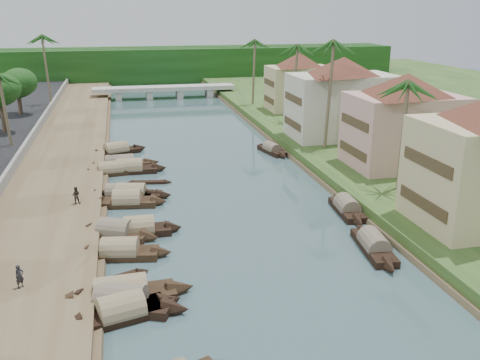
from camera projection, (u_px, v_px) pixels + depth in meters
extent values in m
plane|color=#3C555A|center=(249.00, 247.00, 40.30)|extent=(220.00, 220.00, 0.00)
cube|color=brown|center=(54.00, 178.00, 55.41)|extent=(10.00, 180.00, 0.80)
cube|color=#25451B|center=(366.00, 157.00, 62.66)|extent=(16.00, 180.00, 1.20)
cube|color=slate|center=(10.00, 172.00, 54.24)|extent=(0.40, 180.00, 1.10)
cube|color=black|center=(155.00, 66.00, 127.31)|extent=(120.00, 4.00, 8.00)
cube|color=black|center=(154.00, 64.00, 131.95)|extent=(120.00, 4.00, 8.00)
cube|color=black|center=(153.00, 63.00, 136.60)|extent=(120.00, 4.00, 8.00)
cube|color=#A9A89E|center=(164.00, 88.00, 106.56)|extent=(28.00, 4.00, 0.80)
cube|color=#A9A89E|center=(118.00, 95.00, 105.01)|extent=(1.20, 3.50, 1.80)
cube|color=#A9A89E|center=(149.00, 94.00, 106.27)|extent=(1.20, 3.50, 1.80)
cube|color=#A9A89E|center=(179.00, 93.00, 107.52)|extent=(1.20, 3.50, 1.80)
cube|color=#A9A89E|center=(209.00, 92.00, 108.78)|extent=(1.20, 3.50, 1.80)
cube|color=#443420|center=(422.00, 203.00, 40.17)|extent=(0.10, 6.40, 0.90)
cube|color=#443420|center=(427.00, 162.00, 39.19)|extent=(0.10, 6.40, 0.90)
cube|color=tan|center=(403.00, 131.00, 55.97)|extent=(11.00, 8.00, 7.50)
pyramid|color=brown|center=(407.00, 84.00, 54.49)|extent=(14.11, 14.11, 2.20)
cube|color=#443420|center=(353.00, 151.00, 55.38)|extent=(0.10, 6.40, 0.90)
cube|color=#443420|center=(354.00, 122.00, 54.46)|extent=(0.10, 6.40, 0.90)
cube|color=beige|center=(341.00, 106.00, 68.69)|extent=(13.00, 8.00, 8.00)
pyramid|color=brown|center=(344.00, 66.00, 67.13)|extent=(15.59, 15.59, 2.20)
cube|color=#443420|center=(292.00, 124.00, 67.93)|extent=(0.10, 6.40, 0.90)
cube|color=#443420|center=(293.00, 99.00, 66.95)|extent=(0.10, 6.40, 0.90)
cube|color=tan|center=(299.00, 88.00, 87.63)|extent=(10.00, 7.00, 7.00)
pyramid|color=brown|center=(300.00, 60.00, 86.22)|extent=(12.62, 12.62, 2.20)
cube|color=#443420|center=(269.00, 100.00, 87.10)|extent=(0.10, 5.60, 0.90)
cube|color=#443420|center=(269.00, 83.00, 86.25)|extent=(0.10, 5.60, 0.90)
cube|color=black|center=(122.00, 316.00, 30.92)|extent=(5.75, 3.31, 0.70)
cone|color=black|center=(170.00, 301.00, 32.25)|extent=(1.99, 2.10, 1.91)
cone|color=black|center=(68.00, 328.00, 29.55)|extent=(1.99, 2.10, 1.91)
cylinder|color=#9B8362|center=(121.00, 310.00, 30.81)|extent=(4.54, 3.04, 2.01)
cube|color=black|center=(121.00, 298.00, 32.80)|extent=(6.74, 2.38, 0.70)
cone|color=black|center=(181.00, 289.00, 33.71)|extent=(1.99, 1.95, 2.08)
cone|color=black|center=(58.00, 305.00, 31.85)|extent=(1.99, 1.95, 2.08)
cylinder|color=#9B8362|center=(121.00, 292.00, 32.69)|extent=(5.17, 2.39, 2.16)
cube|color=black|center=(122.00, 305.00, 32.00)|extent=(6.43, 4.21, 0.70)
cone|color=black|center=(177.00, 309.00, 31.40)|extent=(2.32, 2.32, 1.96)
cone|color=black|center=(69.00, 299.00, 32.56)|extent=(2.32, 2.32, 1.96)
cylinder|color=#7A6D5C|center=(121.00, 300.00, 31.89)|extent=(5.12, 3.71, 2.04)
cube|color=black|center=(120.00, 255.00, 38.57)|extent=(5.70, 2.82, 0.70)
cone|color=black|center=(162.00, 253.00, 38.65)|extent=(1.86, 1.93, 1.84)
cone|color=black|center=(78.00, 254.00, 38.44)|extent=(1.86, 1.93, 1.84)
cylinder|color=#9B8362|center=(120.00, 250.00, 38.45)|extent=(4.45, 2.65, 1.92)
cube|color=black|center=(139.00, 232.00, 42.46)|extent=(4.99, 1.93, 0.70)
cone|color=black|center=(174.00, 228.00, 43.01)|extent=(1.48, 1.73, 1.89)
cone|color=black|center=(103.00, 234.00, 41.85)|extent=(1.48, 1.73, 1.89)
cylinder|color=#9B8362|center=(139.00, 228.00, 42.34)|extent=(3.81, 2.00, 2.00)
cube|color=black|center=(116.00, 235.00, 41.91)|extent=(5.60, 4.04, 0.70)
cone|color=black|center=(151.00, 238.00, 41.24)|extent=(2.14, 2.22, 1.88)
cone|color=black|center=(82.00, 231.00, 42.54)|extent=(2.14, 2.22, 1.88)
cylinder|color=#7A6D5C|center=(115.00, 231.00, 41.80)|extent=(4.51, 3.56, 1.97)
cube|color=black|center=(131.00, 196.00, 50.62)|extent=(5.89, 3.04, 0.70)
cone|color=black|center=(164.00, 195.00, 50.55)|extent=(1.95, 1.93, 1.78)
cone|color=black|center=(99.00, 195.00, 50.64)|extent=(1.95, 1.93, 1.78)
cylinder|color=#9B8362|center=(131.00, 192.00, 50.50)|extent=(4.62, 2.80, 1.84)
cube|color=black|center=(127.00, 203.00, 48.71)|extent=(5.45, 2.73, 0.70)
cone|color=black|center=(159.00, 202.00, 48.86)|extent=(1.79, 1.97, 1.91)
cone|color=black|center=(95.00, 203.00, 48.50)|extent=(1.79, 1.97, 1.91)
cylinder|color=#9B8362|center=(127.00, 200.00, 48.59)|extent=(4.25, 2.61, 2.02)
cube|color=black|center=(122.00, 196.00, 50.62)|extent=(6.05, 2.86, 0.70)
cone|color=black|center=(156.00, 195.00, 50.66)|extent=(1.94, 1.86, 1.75)
cone|color=black|center=(87.00, 196.00, 50.54)|extent=(1.94, 1.86, 1.75)
cylinder|color=#7A6D5C|center=(121.00, 192.00, 50.51)|extent=(4.72, 2.65, 1.80)
cube|color=black|center=(111.00, 173.00, 57.79)|extent=(5.63, 2.38, 0.70)
cone|color=black|center=(139.00, 170.00, 58.71)|extent=(1.75, 1.78, 1.79)
cone|color=black|center=(82.00, 175.00, 56.82)|extent=(1.75, 1.78, 1.79)
cylinder|color=#9B8362|center=(111.00, 169.00, 57.67)|extent=(4.35, 2.31, 1.86)
cube|color=black|center=(130.00, 171.00, 58.49)|extent=(5.94, 2.19, 0.70)
cone|color=black|center=(160.00, 169.00, 59.06)|extent=(1.76, 1.87, 2.00)
cone|color=black|center=(99.00, 172.00, 57.88)|extent=(1.76, 1.87, 2.00)
cylinder|color=#9B8362|center=(130.00, 168.00, 58.38)|extent=(4.55, 2.23, 2.10)
cube|color=black|center=(120.00, 166.00, 60.31)|extent=(6.68, 2.25, 0.70)
cone|color=black|center=(152.00, 163.00, 61.27)|extent=(1.96, 1.76, 1.86)
cone|color=black|center=(86.00, 168.00, 59.31)|extent=(1.96, 1.76, 1.86)
cylinder|color=#7A6D5C|center=(120.00, 163.00, 60.20)|extent=(5.13, 2.22, 1.90)
cube|color=black|center=(116.00, 153.00, 65.96)|extent=(6.05, 3.74, 0.70)
cone|color=black|center=(141.00, 148.00, 67.59)|extent=(2.14, 2.15, 1.87)
cone|color=black|center=(91.00, 156.00, 64.28)|extent=(2.14, 2.15, 1.87)
cylinder|color=#9B8362|center=(116.00, 150.00, 65.84)|extent=(4.80, 3.35, 1.95)
cube|color=black|center=(374.00, 248.00, 39.62)|extent=(2.49, 6.28, 0.70)
cone|color=black|center=(360.00, 229.00, 42.81)|extent=(1.77, 1.91, 1.76)
cone|color=black|center=(390.00, 268.00, 36.37)|extent=(1.77, 1.91, 1.76)
cylinder|color=#7A6D5C|center=(374.00, 244.00, 39.50)|extent=(2.38, 4.86, 1.81)
cube|color=black|center=(347.00, 210.00, 47.03)|extent=(2.24, 5.69, 0.70)
cone|color=black|center=(336.00, 198.00, 49.92)|extent=(1.72, 1.73, 1.77)
cone|color=black|center=(359.00, 223.00, 44.09)|extent=(1.72, 1.73, 1.77)
cylinder|color=#7A6D5C|center=(347.00, 206.00, 46.91)|extent=(2.20, 4.39, 1.83)
cube|color=black|center=(272.00, 151.00, 66.50)|extent=(2.59, 5.35, 0.70)
cone|color=black|center=(261.00, 146.00, 68.93)|extent=(1.62, 1.72, 1.49)
cone|color=black|center=(283.00, 156.00, 64.02)|extent=(1.62, 1.72, 1.49)
cylinder|color=#7A6D5C|center=(272.00, 148.00, 66.38)|extent=(2.38, 4.18, 1.53)
cube|color=black|center=(114.00, 280.00, 35.12)|extent=(3.70, 2.21, 0.35)
cone|color=black|center=(143.00, 272.00, 36.28)|extent=(1.17, 1.11, 0.82)
cone|color=black|center=(84.00, 290.00, 33.96)|extent=(1.17, 1.11, 0.82)
cube|color=black|center=(149.00, 183.00, 54.89)|extent=(3.60, 1.21, 0.35)
cone|color=black|center=(168.00, 182.00, 55.03)|extent=(0.98, 0.83, 0.71)
cone|color=black|center=(129.00, 183.00, 54.74)|extent=(0.98, 0.83, 0.71)
cylinder|color=brown|center=(403.00, 136.00, 48.30)|extent=(0.42, 0.36, 9.84)
sphere|color=#1F4F1A|center=(408.00, 84.00, 46.85)|extent=(3.20, 3.20, 3.20)
cylinder|color=brown|center=(328.00, 96.00, 62.34)|extent=(0.87, 0.36, 12.54)
sphere|color=#1F4F1A|center=(331.00, 43.00, 60.50)|extent=(3.20, 3.20, 3.20)
cylinder|color=brown|center=(293.00, 84.00, 77.72)|extent=(1.08, 0.36, 11.03)
sphere|color=#1F4F1A|center=(294.00, 46.00, 76.10)|extent=(3.20, 3.20, 3.20)
cylinder|color=brown|center=(6.00, 111.00, 63.15)|extent=(0.74, 0.36, 8.40)
sphere|color=#1F4F1A|center=(1.00, 77.00, 61.92)|extent=(3.20, 3.20, 3.20)
cylinder|color=brown|center=(253.00, 72.00, 92.08)|extent=(0.69, 0.36, 10.90)
sphere|color=#1F4F1A|center=(254.00, 41.00, 90.48)|extent=(3.20, 3.20, 3.20)
cylinder|color=brown|center=(47.00, 70.00, 90.88)|extent=(0.75, 0.36, 11.55)
sphere|color=#1F4F1A|center=(44.00, 36.00, 89.19)|extent=(3.20, 3.20, 3.20)
cylinder|color=#4A3A2A|center=(4.00, 118.00, 70.80)|extent=(0.60, 0.60, 3.81)
ellipsoid|color=black|center=(0.00, 91.00, 69.69)|extent=(4.83, 4.83, 3.97)
cylinder|color=#4A3A2A|center=(20.00, 104.00, 82.97)|extent=(0.60, 0.60, 3.27)
ellipsoid|color=black|center=(17.00, 84.00, 82.01)|extent=(5.24, 5.24, 4.31)
cylinder|color=#4A3A2A|center=(363.00, 117.00, 73.96)|extent=(0.60, 0.60, 3.22)
ellipsoid|color=black|center=(365.00, 95.00, 73.02)|extent=(4.63, 4.63, 3.80)
imported|color=#222229|center=(20.00, 276.00, 32.63)|extent=(0.65, 0.62, 1.49)
imported|color=#2C261F|center=(76.00, 195.00, 46.80)|extent=(0.79, 0.64, 1.52)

